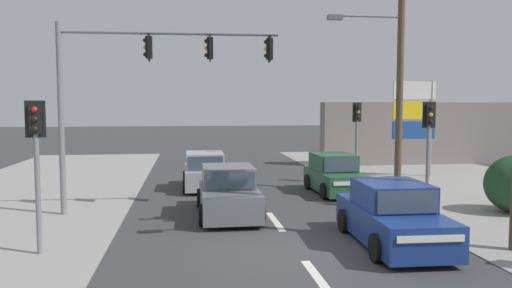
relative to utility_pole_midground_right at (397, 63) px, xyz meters
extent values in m
plane|color=#3A3A3D|center=(-5.39, -6.91, -5.07)|extent=(140.00, 140.00, 0.00)
cube|color=silver|center=(-5.39, -8.91, -5.06)|extent=(0.20, 2.40, 0.01)
cube|color=silver|center=(-5.39, -3.91, -5.06)|extent=(0.20, 2.40, 0.01)
cube|color=silver|center=(-5.39, 1.09, -5.06)|extent=(0.20, 2.40, 0.01)
cylinder|color=brown|center=(0.14, 0.00, -0.36)|extent=(0.26, 0.26, 9.42)
cylinder|color=slate|center=(-1.16, 0.00, 1.71)|extent=(2.60, 0.09, 0.09)
cube|color=#595B60|center=(-2.46, 0.00, 1.64)|extent=(0.56, 0.28, 0.18)
cylinder|color=slate|center=(-11.84, -2.13, -2.07)|extent=(0.18, 0.18, 6.00)
cylinder|color=slate|center=(-8.44, -2.23, 0.63)|extent=(6.80, 0.30, 0.11)
cube|color=black|center=(-9.12, -2.21, 0.18)|extent=(0.21, 0.27, 0.68)
cube|color=black|center=(-9.12, -2.21, 0.18)|extent=(0.05, 0.44, 0.84)
sphere|color=black|center=(-9.24, -2.20, 0.40)|extent=(0.13, 0.13, 0.13)
sphere|color=orange|center=(-9.24, -2.20, 0.18)|extent=(0.13, 0.13, 0.13)
sphere|color=black|center=(-9.24, -2.20, -0.04)|extent=(0.13, 0.13, 0.13)
cube|color=black|center=(-7.22, -2.26, 0.18)|extent=(0.21, 0.27, 0.68)
cube|color=black|center=(-7.22, -2.26, 0.18)|extent=(0.05, 0.44, 0.84)
sphere|color=black|center=(-7.34, -2.26, 0.40)|extent=(0.13, 0.13, 0.13)
sphere|color=orange|center=(-7.34, -2.26, 0.18)|extent=(0.13, 0.13, 0.13)
sphere|color=black|center=(-7.34, -2.26, -0.04)|extent=(0.13, 0.13, 0.13)
cube|color=black|center=(-5.31, -2.32, 0.18)|extent=(0.21, 0.27, 0.68)
cube|color=black|center=(-5.31, -2.32, 0.18)|extent=(0.05, 0.44, 0.84)
sphere|color=black|center=(-5.43, -2.31, 0.40)|extent=(0.13, 0.13, 0.13)
sphere|color=orange|center=(-5.43, -2.31, 0.18)|extent=(0.13, 0.13, 0.13)
sphere|color=black|center=(-5.43, -2.31, -0.04)|extent=(0.13, 0.13, 0.13)
cylinder|color=slate|center=(-0.25, -3.15, -3.67)|extent=(0.12, 0.12, 2.80)
cube|color=black|center=(-0.25, -3.15, -1.93)|extent=(0.26, 0.21, 0.68)
cube|color=black|center=(-0.25, -3.15, -1.93)|extent=(0.44, 0.05, 0.84)
sphere|color=black|center=(-0.24, -3.27, -1.71)|extent=(0.13, 0.13, 0.13)
sphere|color=orange|center=(-0.24, -3.27, -1.93)|extent=(0.13, 0.13, 0.13)
sphere|color=black|center=(-0.24, -3.27, -2.15)|extent=(0.13, 0.13, 0.13)
cylinder|color=slate|center=(-11.37, -6.41, -3.67)|extent=(0.12, 0.12, 2.80)
cube|color=black|center=(-11.37, -6.41, -1.93)|extent=(0.29, 0.24, 0.68)
cube|color=black|center=(-11.37, -6.41, -1.93)|extent=(0.44, 0.11, 0.84)
sphere|color=red|center=(-11.35, -6.53, -1.71)|extent=(0.13, 0.13, 0.13)
sphere|color=black|center=(-11.35, -6.53, -1.93)|extent=(0.13, 0.13, 0.13)
sphere|color=black|center=(-11.35, -6.53, -2.15)|extent=(0.13, 0.13, 0.13)
cylinder|color=slate|center=(-0.66, 2.53, -3.67)|extent=(0.12, 0.12, 2.80)
cube|color=black|center=(-0.66, 2.53, -1.93)|extent=(0.31, 0.27, 0.68)
cube|color=black|center=(-0.66, 2.53, -1.93)|extent=(0.43, 0.16, 0.84)
sphere|color=black|center=(-0.63, 2.42, -1.71)|extent=(0.13, 0.13, 0.13)
sphere|color=orange|center=(-0.63, 2.42, -1.93)|extent=(0.13, 0.13, 0.13)
sphere|color=black|center=(-0.63, 2.42, -2.15)|extent=(0.13, 0.13, 0.13)
cylinder|color=slate|center=(1.91, 4.25, -2.77)|extent=(0.16, 0.16, 4.60)
cylinder|color=slate|center=(3.61, 4.25, -2.77)|extent=(0.16, 0.16, 4.60)
cube|color=silver|center=(2.76, 4.25, -0.92)|extent=(2.10, 0.14, 0.84)
cube|color=yellow|center=(2.76, 4.25, -1.87)|extent=(2.10, 0.14, 0.84)
cube|color=#1E4793|center=(2.76, 4.25, -2.82)|extent=(2.10, 0.14, 0.84)
cube|color=gray|center=(5.61, 9.09, -3.27)|extent=(12.00, 1.00, 3.60)
cube|color=#A3A8AD|center=(-7.27, 2.25, -4.56)|extent=(1.61, 3.61, 0.76)
cube|color=#A3A8AD|center=(-7.27, 1.95, -3.86)|extent=(1.49, 1.91, 0.64)
cube|color=#384756|center=(-7.27, 2.92, -3.86)|extent=(1.36, 0.07, 0.54)
cube|color=#384756|center=(-7.27, 0.98, -3.86)|extent=(1.33, 0.07, 0.51)
cube|color=white|center=(-7.28, 4.07, -4.39)|extent=(1.36, 0.05, 0.14)
cylinder|color=black|center=(-8.08, 3.36, -4.77)|extent=(0.18, 0.60, 0.60)
cylinder|color=black|center=(-6.48, 3.37, -4.77)|extent=(0.18, 0.60, 0.60)
cylinder|color=black|center=(-8.07, 1.13, -4.77)|extent=(0.18, 0.60, 0.60)
cylinder|color=black|center=(-6.47, 1.13, -4.77)|extent=(0.18, 0.60, 0.60)
cube|color=slate|center=(-6.71, -2.87, -4.53)|extent=(1.70, 4.20, 0.80)
cube|color=slate|center=(-6.71, -2.92, -3.82)|extent=(1.56, 1.90, 0.62)
cube|color=#384756|center=(-6.71, -1.95, -3.82)|extent=(1.44, 0.06, 0.53)
cube|color=#384756|center=(-6.71, -3.89, -3.82)|extent=(1.40, 0.06, 0.50)
cube|color=white|center=(-6.71, -0.75, -4.35)|extent=(1.45, 0.04, 0.14)
cylinder|color=black|center=(-7.56, -1.57, -4.75)|extent=(0.19, 0.64, 0.64)
cylinder|color=black|center=(-5.86, -1.57, -4.75)|extent=(0.19, 0.64, 0.64)
cylinder|color=black|center=(-7.56, -4.18, -4.75)|extent=(0.19, 0.64, 0.64)
cylinder|color=black|center=(-5.86, -4.18, -4.75)|extent=(0.19, 0.64, 0.64)
cube|color=navy|center=(-2.96, -6.73, -4.53)|extent=(1.85, 4.26, 0.80)
cube|color=navy|center=(-2.96, -6.68, -3.82)|extent=(1.63, 1.95, 0.62)
cube|color=#384756|center=(-2.99, -7.65, -3.82)|extent=(1.44, 0.11, 0.53)
cube|color=#384756|center=(-2.92, -5.71, -3.82)|extent=(1.41, 0.11, 0.50)
cube|color=white|center=(-3.03, -8.85, -4.35)|extent=(1.45, 0.09, 0.14)
cylinder|color=black|center=(-2.15, -8.06, -4.75)|extent=(0.21, 0.65, 0.64)
cylinder|color=black|center=(-3.85, -8.00, -4.75)|extent=(0.21, 0.65, 0.64)
cylinder|color=black|center=(-2.06, -5.46, -4.75)|extent=(0.21, 0.65, 0.64)
cylinder|color=black|center=(-3.76, -5.40, -4.75)|extent=(0.21, 0.65, 0.64)
cube|color=#235633|center=(-2.24, 0.41, -4.56)|extent=(1.70, 3.64, 0.76)
cube|color=#235633|center=(-2.25, 0.71, -3.86)|extent=(1.53, 1.94, 0.64)
cube|color=#384756|center=(-2.22, -0.26, -3.86)|extent=(1.36, 0.10, 0.54)
cube|color=#384756|center=(-2.28, 1.68, -3.86)|extent=(1.33, 0.10, 0.51)
cube|color=white|center=(-2.19, -1.41, -4.39)|extent=(1.36, 0.08, 0.14)
cylinder|color=black|center=(-1.41, -0.68, -4.77)|extent=(0.20, 0.60, 0.60)
cylinder|color=black|center=(-3.01, -0.73, -4.77)|extent=(0.20, 0.60, 0.60)
cylinder|color=black|center=(-1.47, 1.55, -4.77)|extent=(0.20, 0.60, 0.60)
cylinder|color=black|center=(-3.07, 1.50, -4.77)|extent=(0.20, 0.60, 0.60)
camera|label=1|loc=(-7.95, -18.29, -1.60)|focal=35.00mm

